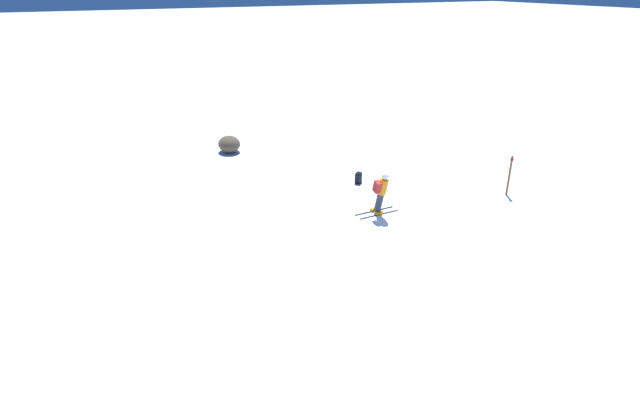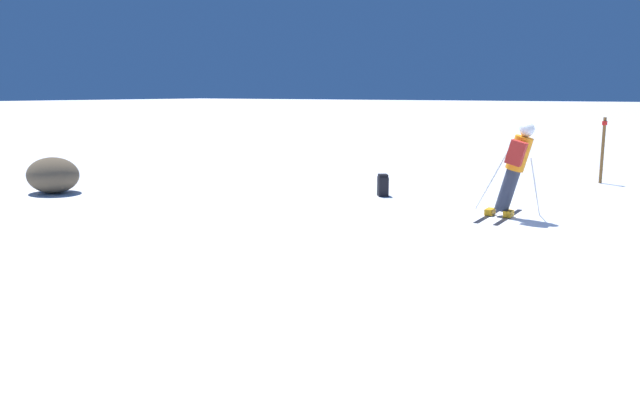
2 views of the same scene
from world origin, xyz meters
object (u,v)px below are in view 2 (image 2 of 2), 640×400
skier (515,165)px  spare_backpack (383,185)px  exposed_boulder_0 (53,175)px  trail_marker (603,147)px

skier → spare_backpack: size_ratio=3.69×
skier → exposed_boulder_0: size_ratio=1.42×
spare_backpack → exposed_boulder_0: exposed_boulder_0 is taller
skier → trail_marker: (-0.63, -5.82, -0.07)m
spare_backpack → trail_marker: 6.26m
skier → spare_backpack: (3.22, -0.93, -0.77)m
exposed_boulder_0 → trail_marker: trail_marker is taller
skier → exposed_boulder_0: (9.95, 2.87, -0.60)m
spare_backpack → exposed_boulder_0: (6.72, 3.81, 0.18)m
skier → trail_marker: skier is taller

